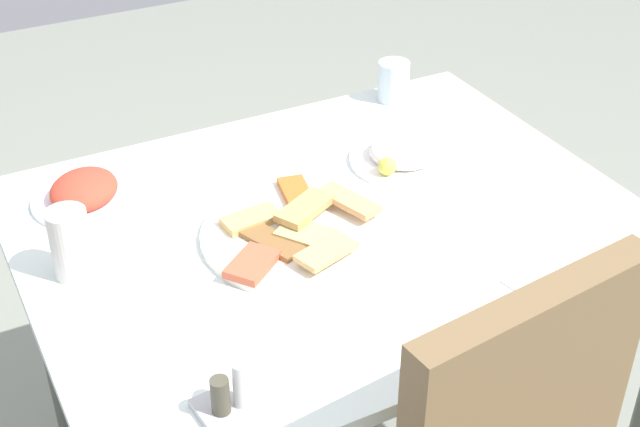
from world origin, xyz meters
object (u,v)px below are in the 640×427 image
dining_table (333,256)px  pide_platter (297,232)px  spoon (561,290)px  soda_can (71,243)px  fork (546,278)px  salad_plate_greens (85,192)px  condiment_caddy (233,400)px  drinking_glass (393,81)px  paper_napkin (553,286)px  salad_plate_rice (403,154)px

dining_table → pide_platter: size_ratio=3.14×
spoon → soda_can: bearing=-49.2°
pide_platter → fork: size_ratio=1.76×
soda_can → fork: bearing=151.2°
salad_plate_greens → condiment_caddy: bearing=93.5°
fork → drinking_glass: bearing=-119.7°
salad_plate_greens → paper_napkin: (-0.60, 0.60, -0.02)m
soda_can → pide_platter: bearing=168.7°
soda_can → drinking_glass: soda_can is taller
salad_plate_rice → spoon: (-0.01, 0.47, -0.01)m
salad_plate_rice → drinking_glass: (-0.13, -0.25, 0.03)m
pide_platter → paper_napkin: size_ratio=2.89×
condiment_caddy → salad_plate_rice: bearing=-140.2°
drinking_glass → fork: 0.69m
pide_platter → drinking_glass: 0.57m
salad_plate_rice → paper_napkin: (-0.01, 0.45, -0.02)m
spoon → condiment_caddy: (0.56, -0.00, 0.02)m
dining_table → fork: bearing=126.2°
fork → salad_plate_greens: bearing=-63.5°
paper_napkin → pide_platter: bearing=-45.9°
pide_platter → salad_plate_rice: bearing=-155.8°
salad_plate_greens → spoon: size_ratio=1.12×
dining_table → fork: size_ratio=5.54×
salad_plate_rice → spoon: bearing=90.9°
salad_plate_rice → fork: (-0.01, 0.43, -0.01)m
soda_can → paper_napkin: size_ratio=1.02×
salad_plate_greens → paper_napkin: 0.85m
spoon → paper_napkin: bearing=-108.1°
paper_napkin → spoon: spoon is taller
salad_plate_greens → spoon: 0.86m
dining_table → paper_napkin: size_ratio=9.07×
spoon → salad_plate_rice: bearing=-107.3°
pide_platter → fork: (-0.30, 0.30, -0.01)m
drinking_glass → salad_plate_greens: bearing=7.8°
paper_napkin → condiment_caddy: 0.57m
dining_table → pide_platter: bearing=9.8°
drinking_glass → fork: drinking_glass is taller
spoon → fork: bearing=-108.1°
salad_plate_rice → dining_table: bearing=28.7°
salad_plate_greens → fork: 0.83m
dining_table → fork: fork is taller
fork → condiment_caddy: condiment_caddy is taller
soda_can → paper_napkin: 0.78m
drinking_glass → spoon: 0.72m
dining_table → condiment_caddy: size_ratio=11.02×
salad_plate_rice → pide_platter: bearing=24.2°
condiment_caddy → salad_plate_greens: bearing=-86.5°
spoon → pide_platter: bearing=-65.6°
salad_plate_greens → condiment_caddy: 0.61m
dining_table → condiment_caddy: (0.34, 0.34, 0.10)m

